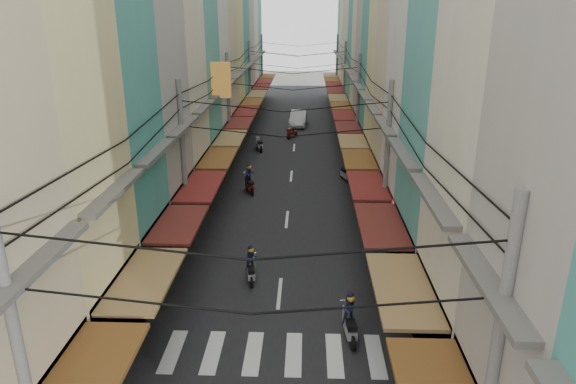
% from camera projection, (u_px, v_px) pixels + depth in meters
% --- Properties ---
extents(ground, '(160.00, 160.00, 0.00)m').
position_uv_depth(ground, '(282.00, 271.00, 23.32)').
color(ground, slate).
rests_on(ground, ground).
extents(road, '(10.00, 80.00, 0.02)m').
position_uv_depth(road, '(293.00, 154.00, 42.14)').
color(road, black).
rests_on(road, ground).
extents(sidewalk_left, '(3.00, 80.00, 0.06)m').
position_uv_depth(sidewalk_left, '(215.00, 153.00, 42.36)').
color(sidewalk_left, gray).
rests_on(sidewalk_left, ground).
extents(sidewalk_right, '(3.00, 80.00, 0.06)m').
position_uv_depth(sidewalk_right, '(373.00, 154.00, 41.91)').
color(sidewalk_right, gray).
rests_on(sidewalk_right, ground).
extents(crosswalk, '(7.55, 2.40, 0.01)m').
position_uv_depth(crosswalk, '(273.00, 353.00, 17.66)').
color(crosswalk, silver).
rests_on(crosswalk, ground).
extents(building_row_left, '(7.80, 67.67, 23.70)m').
position_uv_depth(building_row_left, '(180.00, 31.00, 35.90)').
color(building_row_left, beige).
rests_on(building_row_left, ground).
extents(building_row_right, '(7.80, 68.98, 22.59)m').
position_uv_depth(building_row_right, '(407.00, 37.00, 35.37)').
color(building_row_right, teal).
rests_on(building_row_right, ground).
extents(utility_poles, '(10.20, 66.13, 8.20)m').
position_uv_depth(utility_poles, '(292.00, 81.00, 35.24)').
color(utility_poles, slate).
rests_on(utility_poles, ground).
extents(white_car, '(5.41, 2.42, 1.87)m').
position_uv_depth(white_car, '(299.00, 126.00, 52.41)').
color(white_car, silver).
rests_on(white_car, ground).
extents(bicycle, '(1.73, 1.10, 1.12)m').
position_uv_depth(bicycle, '(417.00, 309.00, 20.31)').
color(bicycle, black).
rests_on(bicycle, ground).
extents(moving_scooters, '(7.07, 32.51, 1.91)m').
position_uv_depth(moving_scooters, '(284.00, 194.00, 31.32)').
color(moving_scooters, black).
rests_on(moving_scooters, ground).
extents(parked_scooters, '(13.39, 14.32, 1.02)m').
position_uv_depth(parked_scooters, '(397.00, 297.00, 20.31)').
color(parked_scooters, black).
rests_on(parked_scooters, ground).
extents(pedestrians, '(11.70, 24.21, 2.24)m').
position_uv_depth(pedestrians, '(208.00, 220.00, 26.19)').
color(pedestrians, black).
rests_on(pedestrians, ground).
extents(market_umbrella, '(2.48, 2.48, 2.62)m').
position_uv_depth(market_umbrella, '(433.00, 249.00, 20.23)').
color(market_umbrella, '#B2B2B7').
rests_on(market_umbrella, ground).
extents(traffic_sign, '(0.10, 0.71, 3.25)m').
position_uv_depth(traffic_sign, '(393.00, 216.00, 23.14)').
color(traffic_sign, slate).
rests_on(traffic_sign, ground).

